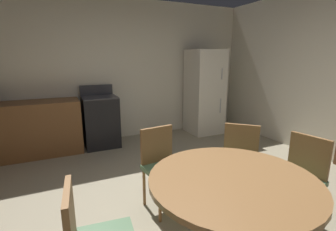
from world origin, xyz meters
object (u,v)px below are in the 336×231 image
(oven_range, at_px, (101,121))
(chair_north, at_px, (162,163))
(dining_table, at_px, (231,197))
(chair_east, at_px, (300,175))
(chair_northeast, at_px, (240,159))
(refrigerator, at_px, (205,92))

(oven_range, relative_size, chair_north, 1.26)
(oven_range, xyz_separation_m, dining_table, (0.40, -3.20, 0.14))
(chair_north, distance_m, chair_east, 1.36)
(oven_range, distance_m, dining_table, 3.23)
(dining_table, bearing_deg, oven_range, 97.11)
(chair_northeast, bearing_deg, chair_east, 72.04)
(chair_northeast, xyz_separation_m, chair_north, (-0.82, 0.27, 0.00))
(chair_northeast, bearing_deg, dining_table, -0.00)
(refrigerator, height_order, chair_north, refrigerator)
(dining_table, relative_size, chair_northeast, 1.39)
(refrigerator, xyz_separation_m, chair_north, (-1.93, -2.17, -0.38))
(chair_north, bearing_deg, oven_range, 179.21)
(dining_table, xyz_separation_m, chair_east, (0.97, 0.17, -0.10))
(chair_east, bearing_deg, chair_northeast, -72.04)
(dining_table, distance_m, chair_east, 0.99)
(chair_northeast, height_order, chair_north, same)
(refrigerator, xyz_separation_m, chair_east, (-0.83, -2.98, -0.38))
(chair_north, bearing_deg, refrigerator, 130.75)
(oven_range, xyz_separation_m, chair_east, (1.37, -3.03, 0.03))
(chair_east, bearing_deg, chair_north, -46.04)
(oven_range, height_order, chair_east, oven_range)
(oven_range, distance_m, refrigerator, 2.24)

